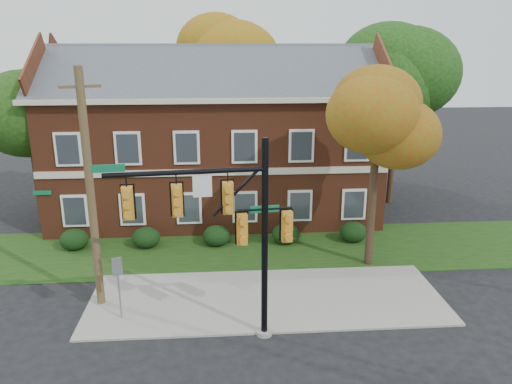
{
  "coord_description": "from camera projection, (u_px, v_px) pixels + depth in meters",
  "views": [
    {
      "loc": [
        -1.72,
        -16.76,
        9.85
      ],
      "look_at": [
        -0.28,
        3.0,
        3.89
      ],
      "focal_mm": 35.0,
      "sensor_mm": 36.0,
      "label": 1
    }
  ],
  "objects": [
    {
      "name": "hedge_center",
      "position": [
        217.0,
        236.0,
        25.07
      ],
      "size": [
        1.4,
        1.26,
        1.05
      ],
      "primitive_type": "ellipsoid",
      "color": "black",
      "rests_on": "ground"
    },
    {
      "name": "traffic_signal",
      "position": [
        227.0,
        220.0,
        16.07
      ],
      "size": [
        6.26,
        0.89,
        7.01
      ],
      "rotation": [
        0.0,
        0.0,
        0.1
      ],
      "color": "gray",
      "rests_on": "ground"
    },
    {
      "name": "apartment_building",
      "position": [
        215.0,
        130.0,
        28.8
      ],
      "size": [
        18.8,
        8.8,
        9.74
      ],
      "color": "brown",
      "rests_on": "ground"
    },
    {
      "name": "hedge_right",
      "position": [
        286.0,
        234.0,
        25.31
      ],
      "size": [
        1.4,
        1.26,
        1.05
      ],
      "primitive_type": "ellipsoid",
      "color": "black",
      "rests_on": "ground"
    },
    {
      "name": "grass_strip",
      "position": [
        257.0,
        249.0,
        24.69
      ],
      "size": [
        30.0,
        6.0,
        0.04
      ],
      "primitive_type": "cube",
      "color": "#193811",
      "rests_on": "ground"
    },
    {
      "name": "hedge_left",
      "position": [
        146.0,
        238.0,
        24.82
      ],
      "size": [
        1.4,
        1.26,
        1.05
      ],
      "primitive_type": "ellipsoid",
      "color": "black",
      "rests_on": "ground"
    },
    {
      "name": "utility_pole",
      "position": [
        90.0,
        192.0,
        18.22
      ],
      "size": [
        1.36,
        0.58,
        9.1
      ],
      "rotation": [
        0.0,
        0.0,
        0.35
      ],
      "color": "brown",
      "rests_on": "ground"
    },
    {
      "name": "tree_far_rear",
      "position": [
        233.0,
        57.0,
        35.27
      ],
      "size": [
        6.84,
        6.46,
        11.52
      ],
      "color": "black",
      "rests_on": "ground"
    },
    {
      "name": "tree_left_rear",
      "position": [
        31.0,
        104.0,
        26.57
      ],
      "size": [
        5.4,
        5.1,
        8.88
      ],
      "color": "black",
      "rests_on": "ground"
    },
    {
      "name": "ground",
      "position": [
        269.0,
        312.0,
        18.96
      ],
      "size": [
        120.0,
        120.0,
        0.0
      ],
      "primitive_type": "plane",
      "color": "black",
      "rests_on": "ground"
    },
    {
      "name": "hedge_far_right",
      "position": [
        353.0,
        232.0,
        25.56
      ],
      "size": [
        1.4,
        1.26,
        1.05
      ],
      "primitive_type": "ellipsoid",
      "color": "black",
      "rests_on": "ground"
    },
    {
      "name": "tree_right_rear",
      "position": [
        405.0,
        73.0,
        29.51
      ],
      "size": [
        6.3,
        5.95,
        10.62
      ],
      "color": "black",
      "rests_on": "ground"
    },
    {
      "name": "sidewalk",
      "position": [
        267.0,
        299.0,
        19.9
      ],
      "size": [
        14.0,
        5.0,
        0.08
      ],
      "primitive_type": "cube",
      "color": "gray",
      "rests_on": "ground"
    },
    {
      "name": "hedge_far_left",
      "position": [
        74.0,
        240.0,
        24.58
      ],
      "size": [
        1.4,
        1.26,
        1.05
      ],
      "primitive_type": "ellipsoid",
      "color": "black",
      "rests_on": "ground"
    },
    {
      "name": "tree_near_right",
      "position": [
        384.0,
        121.0,
        21.1
      ],
      "size": [
        4.5,
        4.25,
        8.58
      ],
      "color": "black",
      "rests_on": "ground"
    },
    {
      "name": "sign_post",
      "position": [
        118.0,
        278.0,
        17.99
      ],
      "size": [
        0.35,
        0.18,
        2.49
      ],
      "rotation": [
        0.0,
        0.0,
        0.38
      ],
      "color": "slate",
      "rests_on": "ground"
    }
  ]
}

